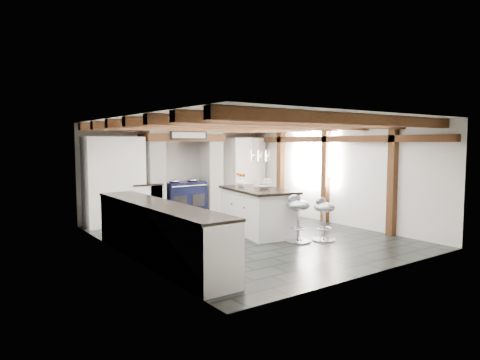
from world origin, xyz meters
TOP-DOWN VIEW (x-y plane):
  - ground at (0.00, 0.00)m, footprint 6.00×6.00m
  - room_shell at (-0.61, 1.42)m, footprint 6.00×6.03m
  - range_cooker at (0.00, 2.68)m, footprint 1.00×0.63m
  - kitchen_island at (0.39, 0.18)m, footprint 1.29×2.01m
  - bar_stool_near at (0.96, -1.14)m, footprint 0.45×0.45m
  - bar_stool_far at (0.48, -0.93)m, footprint 0.48×0.48m

SIDE VIEW (x-z plane):
  - ground at x=0.00m, z-range 0.00..0.00m
  - range_cooker at x=0.00m, z-range -0.03..0.96m
  - kitchen_island at x=0.39m, z-range -0.14..1.09m
  - bar_stool_near at x=0.96m, z-range 0.10..0.92m
  - bar_stool_far at x=0.48m, z-range 0.11..1.00m
  - room_shell at x=-0.61m, z-range -1.93..4.07m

